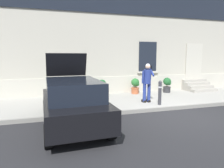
{
  "coord_description": "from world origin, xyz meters",
  "views": [
    {
      "loc": [
        -4.62,
        -6.21,
        2.21
      ],
      "look_at": [
        -2.25,
        1.6,
        1.1
      ],
      "focal_mm": 32.49,
      "sensor_mm": 36.0,
      "label": 1
    }
  ],
  "objects": [
    {
      "name": "planter_cream",
      "position": [
        -2.05,
        4.05,
        0.61
      ],
      "size": [
        0.44,
        0.44,
        0.86
      ],
      "color": "beige",
      "rests_on": "sidewalk"
    },
    {
      "name": "curb_edge",
      "position": [
        0.0,
        0.94,
        0.07
      ],
      "size": [
        24.0,
        0.12,
        0.15
      ],
      "primitive_type": "cube",
      "color": "gray",
      "rests_on": "ground"
    },
    {
      "name": "bollard_near_person",
      "position": [
        -0.19,
        1.35,
        0.71
      ],
      "size": [
        0.15,
        0.15,
        1.04
      ],
      "color": "#333338",
      "rests_on": "sidewalk"
    },
    {
      "name": "planter_terracotta",
      "position": [
        -0.14,
        4.09,
        0.61
      ],
      "size": [
        0.44,
        0.44,
        0.86
      ],
      "color": "#B25B38",
      "rests_on": "sidewalk"
    },
    {
      "name": "building_facade",
      "position": [
        0.01,
        5.29,
        3.73
      ],
      "size": [
        24.0,
        1.52,
        7.5
      ],
      "color": "#B2AD9E",
      "rests_on": "ground"
    },
    {
      "name": "planter_olive",
      "position": [
        -3.96,
        3.92,
        0.61
      ],
      "size": [
        0.44,
        0.44,
        0.86
      ],
      "color": "#606B38",
      "rests_on": "sidewalk"
    },
    {
      "name": "person_on_phone",
      "position": [
        -0.51,
        1.92,
        1.15
      ],
      "size": [
        0.51,
        0.46,
        1.75
      ],
      "rotation": [
        0.0,
        0.0,
        -0.06
      ],
      "color": "navy",
      "rests_on": "sidewalk"
    },
    {
      "name": "hatchback_car_black",
      "position": [
        -3.99,
        0.14,
        0.8
      ],
      "size": [
        1.91,
        4.12,
        2.34
      ],
      "color": "black",
      "rests_on": "ground"
    },
    {
      "name": "sidewalk",
      "position": [
        0.0,
        2.8,
        0.07
      ],
      "size": [
        24.0,
        3.6,
        0.15
      ],
      "primitive_type": "cube",
      "color": "#99968E",
      "rests_on": "ground"
    },
    {
      "name": "entrance_stoop",
      "position": [
        4.03,
        4.12,
        0.39
      ],
      "size": [
        1.66,
        1.28,
        0.64
      ],
      "color": "#9E998E",
      "rests_on": "sidewalk"
    },
    {
      "name": "ground_plane",
      "position": [
        0.0,
        0.0,
        0.0
      ],
      "size": [
        80.0,
        80.0,
        0.0
      ],
      "primitive_type": "plane",
      "color": "#232326"
    },
    {
      "name": "planter_charcoal",
      "position": [
        1.77,
        3.91,
        0.61
      ],
      "size": [
        0.44,
        0.44,
        0.86
      ],
      "color": "#2D2D30",
      "rests_on": "sidewalk"
    }
  ]
}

